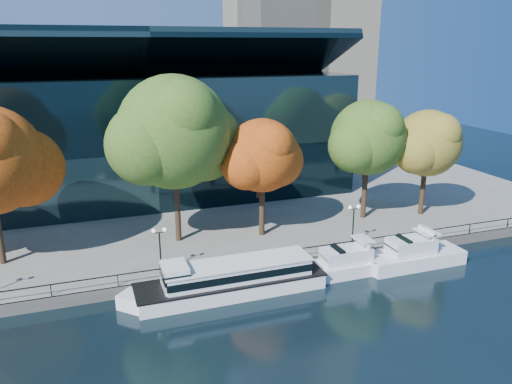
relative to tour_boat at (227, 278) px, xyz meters
name	(u,v)px	position (x,y,z in m)	size (l,w,h in m)	color
ground	(249,295)	(1.62, -0.90, -1.37)	(160.00, 160.00, 0.00)	black
promenade	(170,179)	(1.62, 35.48, -0.87)	(90.00, 67.08, 1.00)	slate
railing	(237,258)	(1.62, 2.35, 0.57)	(88.20, 0.08, 0.99)	black
convention_building	(143,132)	(-2.38, 30.89, 7.14)	(50.00, 24.57, 21.43)	black
tour_boat	(227,278)	(0.00, 0.00, 0.00)	(16.99, 3.79, 3.22)	white
cruiser_near	(346,263)	(11.05, 0.09, -0.40)	(10.80, 2.78, 3.13)	white
cruiser_far	(410,255)	(17.35, -0.52, -0.26)	(10.67, 2.96, 3.49)	white
tree_2	(176,135)	(-1.68, 10.33, 10.18)	(13.34, 10.94, 16.11)	black
tree_3	(264,157)	(6.52, 9.04, 7.70)	(9.02, 7.39, 11.84)	black
tree_4	(369,139)	(19.05, 10.20, 8.47)	(10.09, 8.28, 13.06)	black
tree_5	(429,145)	(25.86, 9.04, 7.65)	(9.17, 7.52, 11.85)	black
lamp_1	(160,240)	(-4.73, 3.60, 2.61)	(1.26, 0.36, 4.03)	black
lamp_2	(354,216)	(13.66, 3.60, 2.61)	(1.26, 0.36, 4.03)	black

